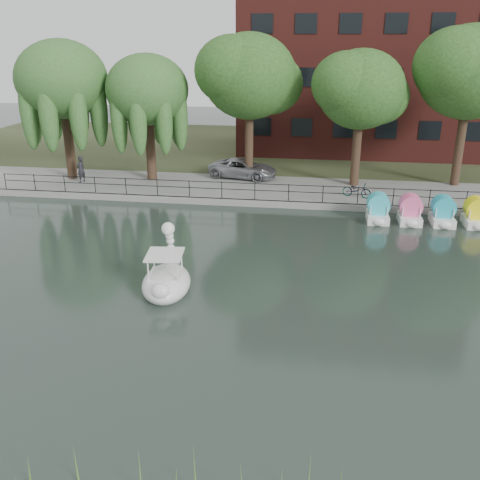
% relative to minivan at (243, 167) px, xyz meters
% --- Properties ---
extents(ground_plane, '(120.00, 120.00, 0.00)m').
position_rel_minivan_xyz_m(ground_plane, '(1.44, -18.27, -1.14)').
color(ground_plane, '#36443E').
extents(promenade, '(40.00, 6.00, 0.40)m').
position_rel_minivan_xyz_m(promenade, '(1.44, -2.27, -0.94)').
color(promenade, gray).
rests_on(promenade, ground_plane).
extents(kerb, '(40.00, 0.25, 0.40)m').
position_rel_minivan_xyz_m(kerb, '(1.44, -5.22, -0.94)').
color(kerb, gray).
rests_on(kerb, ground_plane).
extents(land_strip, '(60.00, 22.00, 0.36)m').
position_rel_minivan_xyz_m(land_strip, '(1.44, 11.73, -0.96)').
color(land_strip, '#47512D').
rests_on(land_strip, ground_plane).
extents(railing, '(32.00, 0.05, 1.00)m').
position_rel_minivan_xyz_m(railing, '(1.44, -5.02, 0.01)').
color(railing, black).
rests_on(railing, promenade).
extents(apartment_building, '(20.00, 10.07, 18.00)m').
position_rel_minivan_xyz_m(apartment_building, '(8.44, 11.70, 8.22)').
color(apartment_building, '#4C1E16').
rests_on(apartment_building, land_strip).
extents(willow_left, '(5.88, 5.88, 9.01)m').
position_rel_minivan_xyz_m(willow_left, '(-11.56, -1.77, 5.73)').
color(willow_left, '#473323').
rests_on(willow_left, promenade).
extents(willow_mid, '(5.32, 5.32, 8.15)m').
position_rel_minivan_xyz_m(willow_mid, '(-6.06, -1.27, 5.11)').
color(willow_mid, '#473323').
rests_on(willow_mid, promenade).
extents(broadleaf_center, '(6.00, 6.00, 9.25)m').
position_rel_minivan_xyz_m(broadleaf_center, '(0.44, -0.27, 5.92)').
color(broadleaf_center, '#473323').
rests_on(broadleaf_center, promenade).
extents(broadleaf_right, '(5.40, 5.40, 8.32)m').
position_rel_minivan_xyz_m(broadleaf_right, '(7.44, -0.77, 5.25)').
color(broadleaf_right, '#473323').
rests_on(broadleaf_right, promenade).
extents(broadleaf_far, '(6.30, 6.30, 9.71)m').
position_rel_minivan_xyz_m(broadleaf_far, '(13.94, 0.23, 6.26)').
color(broadleaf_far, '#473323').
rests_on(broadleaf_far, promenade).
extents(minivan, '(3.37, 5.66, 1.48)m').
position_rel_minivan_xyz_m(minivan, '(0.00, 0.00, 0.00)').
color(minivan, gray).
rests_on(minivan, promenade).
extents(bicycle, '(1.09, 1.82, 1.00)m').
position_rel_minivan_xyz_m(bicycle, '(7.46, -3.69, -0.24)').
color(bicycle, gray).
rests_on(bicycle, promenade).
extents(pedestrian, '(0.73, 0.85, 1.98)m').
position_rel_minivan_xyz_m(pedestrian, '(-10.45, -2.77, 0.25)').
color(pedestrian, black).
rests_on(pedestrian, promenade).
extents(swan_boat, '(2.23, 3.20, 2.54)m').
position_rel_minivan_xyz_m(swan_boat, '(-0.61, -16.91, -0.58)').
color(swan_boat, white).
rests_on(swan_boat, ground_plane).
extents(pedal_boat_row, '(11.35, 1.70, 1.40)m').
position_rel_minivan_xyz_m(pedal_boat_row, '(13.54, -6.85, -0.53)').
color(pedal_boat_row, white).
rests_on(pedal_boat_row, ground_plane).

